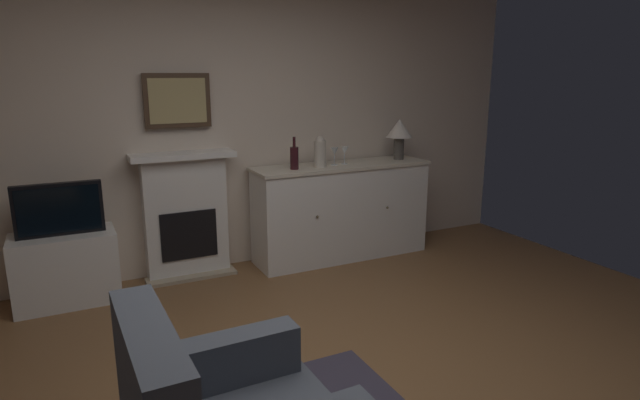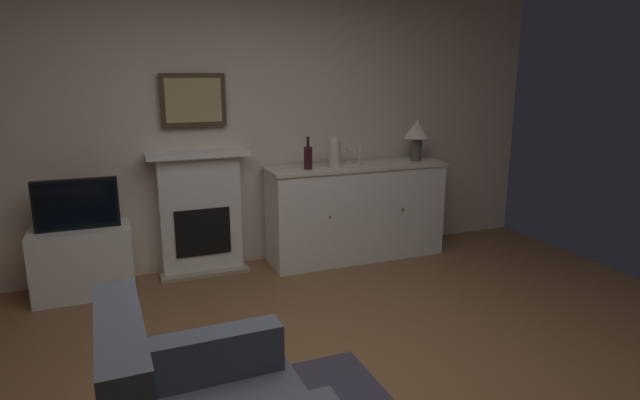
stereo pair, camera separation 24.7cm
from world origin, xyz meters
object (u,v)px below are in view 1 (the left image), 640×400
(wine_bottle, at_px, (294,157))
(framed_picture, at_px, (178,101))
(table_lamp, at_px, (399,131))
(fireplace_unit, at_px, (186,215))
(sideboard_cabinet, at_px, (341,211))
(wine_glass_left, at_px, (334,152))
(tv_set, at_px, (59,209))
(vase_decorative, at_px, (320,152))
(wine_glass_center, at_px, (344,151))
(tv_cabinet, at_px, (66,268))

(wine_bottle, bearing_deg, framed_picture, 164.04)
(framed_picture, xyz_separation_m, table_lamp, (2.09, -0.22, -0.33))
(fireplace_unit, distance_m, framed_picture, 0.98)
(sideboard_cabinet, height_order, table_lamp, table_lamp)
(sideboard_cabinet, bearing_deg, wine_glass_left, -172.47)
(sideboard_cabinet, relative_size, tv_set, 2.78)
(vase_decorative, bearing_deg, tv_set, 178.89)
(wine_glass_center, xyz_separation_m, tv_set, (-2.45, -0.00, -0.28))
(framed_picture, xyz_separation_m, tv_set, (-0.97, -0.23, -0.77))
(fireplace_unit, height_order, vase_decorative, vase_decorative)
(tv_cabinet, bearing_deg, fireplace_unit, 9.45)
(wine_glass_center, distance_m, vase_decorative, 0.28)
(framed_picture, relative_size, tv_cabinet, 0.73)
(fireplace_unit, bearing_deg, tv_cabinet, -170.55)
(fireplace_unit, height_order, wine_glass_left, fireplace_unit)
(wine_bottle, xyz_separation_m, wine_glass_left, (0.42, 0.03, 0.01))
(framed_picture, distance_m, vase_decorative, 1.31)
(framed_picture, xyz_separation_m, vase_decorative, (1.19, -0.27, -0.47))
(sideboard_cabinet, bearing_deg, vase_decorative, -168.86)
(tv_cabinet, bearing_deg, table_lamp, -0.28)
(sideboard_cabinet, bearing_deg, framed_picture, 171.25)
(fireplace_unit, relative_size, vase_decorative, 3.91)
(table_lamp, xyz_separation_m, vase_decorative, (-0.90, -0.05, -0.14))
(wine_bottle, height_order, tv_set, wine_bottle)
(tv_cabinet, bearing_deg, wine_glass_left, -0.64)
(sideboard_cabinet, distance_m, vase_decorative, 0.65)
(sideboard_cabinet, xyz_separation_m, tv_set, (-2.42, -0.01, 0.30))
(framed_picture, height_order, table_lamp, framed_picture)
(fireplace_unit, relative_size, wine_glass_left, 6.67)
(wine_glass_center, xyz_separation_m, tv_cabinet, (-2.45, 0.02, -0.76))
(wine_glass_left, bearing_deg, fireplace_unit, 172.12)
(wine_glass_center, distance_m, tv_set, 2.46)
(fireplace_unit, distance_m, table_lamp, 2.19)
(fireplace_unit, bearing_deg, table_lamp, -4.85)
(framed_picture, distance_m, tv_cabinet, 1.60)
(wine_glass_center, bearing_deg, tv_cabinet, 179.54)
(sideboard_cabinet, relative_size, vase_decorative, 6.12)
(sideboard_cabinet, relative_size, wine_glass_center, 10.44)
(tv_set, bearing_deg, table_lamp, 0.15)
(fireplace_unit, relative_size, tv_set, 1.77)
(wine_glass_center, height_order, tv_cabinet, wine_glass_center)
(table_lamp, height_order, tv_cabinet, table_lamp)
(wine_glass_left, distance_m, tv_cabinet, 2.46)
(fireplace_unit, height_order, tv_cabinet, fireplace_unit)
(wine_bottle, bearing_deg, vase_decorative, -0.91)
(wine_bottle, xyz_separation_m, tv_cabinet, (-1.91, 0.06, -0.74))
(vase_decorative, bearing_deg, framed_picture, 167.13)
(fireplace_unit, height_order, framed_picture, framed_picture)
(wine_bottle, bearing_deg, fireplace_unit, 166.62)
(fireplace_unit, relative_size, wine_bottle, 3.79)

